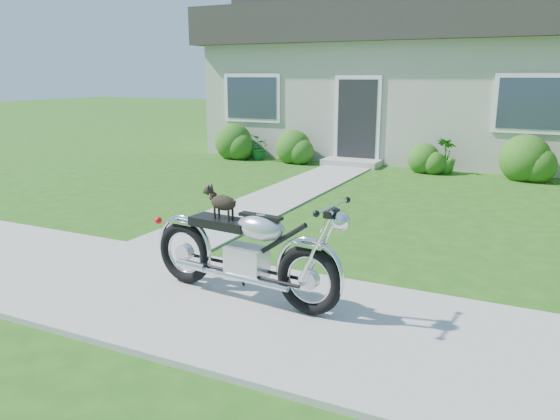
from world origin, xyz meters
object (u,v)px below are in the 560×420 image
object	(u,v)px
motorcycle_with_dog	(246,251)
potted_plant_right	(446,156)
house	(443,77)
potted_plant_left	(260,147)

from	to	relation	value
motorcycle_with_dog	potted_plant_right	bearing A→B (deg)	92.49
house	potted_plant_left	bearing A→B (deg)	-139.60
house	motorcycle_with_dog	size ratio (longest dim) A/B	5.67
potted_plant_left	motorcycle_with_dog	bearing A→B (deg)	-62.61
house	potted_plant_right	size ratio (longest dim) A/B	15.35
house	potted_plant_left	size ratio (longest dim) A/B	18.77
potted_plant_right	motorcycle_with_dog	xyz separation A→B (m)	(-0.48, -8.40, 0.12)
motorcycle_with_dog	house	bearing A→B (deg)	97.23
potted_plant_right	motorcycle_with_dog	size ratio (longest dim) A/B	0.37
house	potted_plant_right	xyz separation A→B (m)	(0.78, -3.44, -1.75)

